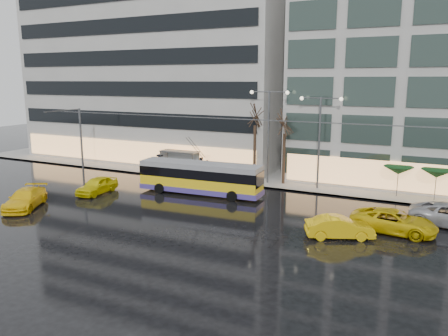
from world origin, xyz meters
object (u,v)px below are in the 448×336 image
Objects in this scene: bus_shelter at (178,157)px; taxi_a at (97,185)px; street_lamp_near at (269,124)px; trolleybus at (200,179)px.

taxi_a is (-2.25, -10.19, -1.20)m from bus_shelter.
street_lamp_near is at bearing 35.66° from taxi_a.
bus_shelter is (-6.31, 6.28, 0.54)m from trolleybus.
street_lamp_near reaches higher than bus_shelter.
bus_shelter is 11.14m from street_lamp_near.
street_lamp_near reaches higher than trolleybus.
trolleybus is 1.27× the size of street_lamp_near.
trolleybus is 2.55× the size of taxi_a.
street_lamp_near is (4.07, 6.39, 4.57)m from trolleybus.
trolleybus is at bearing -44.83° from bus_shelter.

